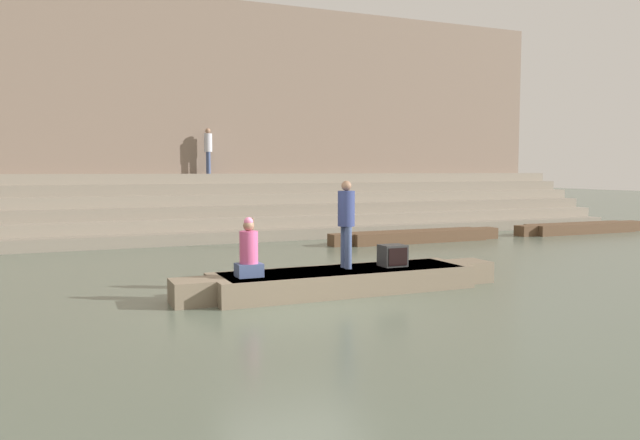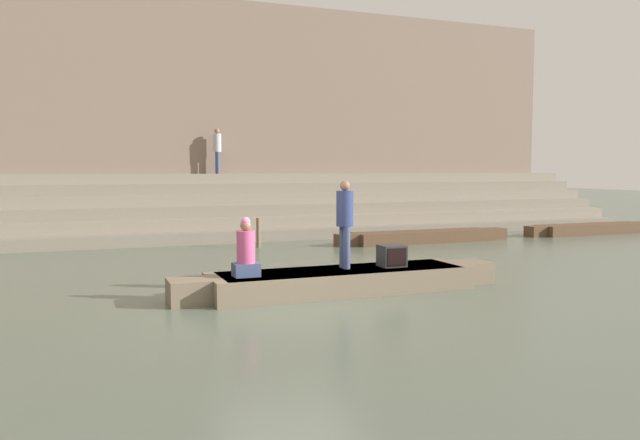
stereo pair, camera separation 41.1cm
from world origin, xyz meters
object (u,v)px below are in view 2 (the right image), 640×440
Objects in this scene: rowboat_main at (342,280)px; tv_set at (392,256)px; person_on_steps at (217,147)px; person_standing at (345,218)px; moored_boat_distant at (592,228)px; mooring_post at (258,233)px; moored_boat_shore at (424,236)px; person_rowing at (246,253)px.

rowboat_main is 1.19m from tv_set.
person_on_steps is at bearing 86.07° from rowboat_main.
person_standing reaches higher than tv_set.
tv_set is at bearing -148.95° from moored_boat_distant.
mooring_post is (0.42, 7.60, 0.22)m from rowboat_main.
person_on_steps reaches higher than mooring_post.
rowboat_main is 1.07× the size of moored_boat_shore.
person_standing is at bearing 45.98° from rowboat_main.
moored_boat_distant is at bearing 24.69° from rowboat_main.
tv_set is (3.09, 0.07, -0.23)m from person_rowing.
moored_boat_distant is at bearing 97.37° from person_on_steps.
moored_boat_shore is (4.89, 6.89, -0.46)m from tv_set.
person_rowing is 3.10m from tv_set.
moored_boat_shore is at bearing 46.20° from rowboat_main.
rowboat_main is 3.90× the size of person_on_steps.
person_standing is 0.28× the size of moored_boat_shore.
moored_boat_shore is 7.43m from moored_boat_distant.
moored_boat_shore is at bearing -177.82° from moored_boat_distant.
rowboat_main reaches higher than moored_boat_shore.
tv_set is 0.08× the size of moored_boat_shore.
person_on_steps is at bearing 95.03° from tv_set.
person_standing is 12.81m from person_on_steps.
moored_boat_distant is at bearing 30.79° from tv_set.
person_standing is 2.18m from person_rowing.
person_on_steps is at bearing 101.01° from person_standing.
rowboat_main is at bearing -179.16° from tv_set.
moored_boat_shore is 6.91× the size of mooring_post.
rowboat_main is 7.61m from mooring_post.
rowboat_main reaches higher than moored_boat_distant.
person_standing is at bearing -92.34° from mooring_post.
moored_boat_shore is at bearing 75.32° from person_on_steps.
person_standing reaches higher than moored_boat_shore.
person_rowing reaches higher than mooring_post.
tv_set is at bearing -120.24° from moored_boat_shore.
mooring_post is (-13.01, 0.63, 0.26)m from moored_boat_distant.
tv_set is at bearing -84.83° from mooring_post.
person_on_steps reaches higher than person_standing.
mooring_post is at bearing 99.36° from person_standing.
tv_set is at bearing -3.16° from rowboat_main.
tv_set is at bearing 3.46° from person_standing.
person_on_steps is at bearing 91.66° from mooring_post.
moored_boat_distant is 3.44× the size of person_on_steps.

